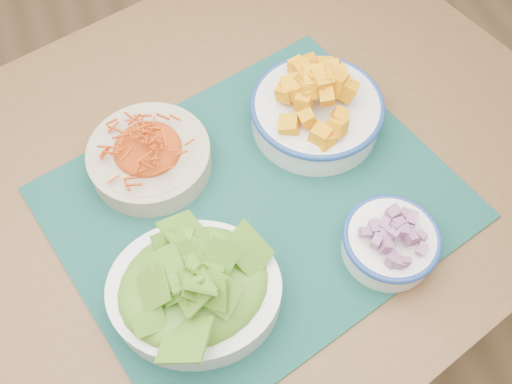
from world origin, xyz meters
The scene contains 7 objects.
ground centered at (0.00, 0.00, 0.00)m, with size 4.00×4.00×0.00m, color #977349.
table centered at (0.14, 0.01, 0.66)m, with size 1.53×1.22×0.75m.
placemat centered at (0.23, -0.04, 0.75)m, with size 0.60×0.49×0.00m, color #0B2F2A.
carrot_bowl centered at (0.09, 0.08, 0.79)m, with size 0.26×0.26×0.08m.
squash_bowl centered at (0.38, 0.07, 0.81)m, with size 0.27×0.27×0.12m.
lettuce_bowl centered at (0.09, -0.17, 0.80)m, with size 0.30×0.27×0.11m.
onion_bowl centered at (0.39, -0.19, 0.79)m, with size 0.17×0.17×0.07m.
Camera 1 is at (0.07, -0.47, 1.54)m, focal length 40.00 mm.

